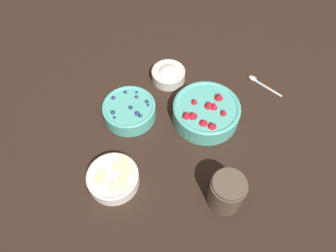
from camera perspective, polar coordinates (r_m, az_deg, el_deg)
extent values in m
plane|color=black|center=(1.05, 1.16, -1.87)|extent=(4.00, 4.00, 0.00)
cylinder|color=#56B7A8|center=(1.07, 6.64, 2.35)|extent=(0.22, 0.22, 0.06)
torus|color=#56B7A8|center=(1.05, 6.78, 3.21)|extent=(0.22, 0.22, 0.02)
cylinder|color=#B21928|center=(1.06, 6.73, 2.91)|extent=(0.17, 0.17, 0.02)
cone|color=#B21928|center=(1.04, 8.00, 3.56)|extent=(0.03, 0.03, 0.03)
cone|color=#B21928|center=(1.01, 4.36, 2.00)|extent=(0.05, 0.05, 0.03)
cone|color=#B21928|center=(1.05, 4.61, 4.37)|extent=(0.03, 0.03, 0.02)
cone|color=#B21928|center=(1.07, 8.87, 5.20)|extent=(0.05, 0.05, 0.03)
cone|color=#B21928|center=(1.00, 7.73, 0.23)|extent=(0.04, 0.04, 0.03)
cone|color=#B21928|center=(1.00, 6.19, 0.73)|extent=(0.05, 0.05, 0.02)
cone|color=#B21928|center=(1.03, 9.66, 2.44)|extent=(0.03, 0.03, 0.03)
cone|color=#B21928|center=(1.04, 7.18, 3.80)|extent=(0.05, 0.05, 0.03)
cone|color=#B21928|center=(1.01, 3.23, 2.08)|extent=(0.03, 0.03, 0.03)
cylinder|color=#56B7A8|center=(1.08, -6.73, 2.63)|extent=(0.17, 0.17, 0.05)
torus|color=#56B7A8|center=(1.06, -6.85, 3.35)|extent=(0.17, 0.17, 0.01)
cylinder|color=navy|center=(1.07, -6.81, 3.10)|extent=(0.14, 0.14, 0.02)
sphere|color=navy|center=(1.05, -6.52, 3.19)|extent=(0.01, 0.01, 0.01)
sphere|color=navy|center=(1.03, -4.87, 1.77)|extent=(0.01, 0.01, 0.01)
sphere|color=navy|center=(1.04, -9.33, 1.43)|extent=(0.01, 0.01, 0.01)
sphere|color=navy|center=(1.07, -3.70, 4.24)|extent=(0.01, 0.01, 0.01)
sphere|color=navy|center=(1.09, -5.50, 5.83)|extent=(0.01, 0.01, 0.01)
sphere|color=navy|center=(1.08, -5.50, 5.05)|extent=(0.01, 0.01, 0.01)
sphere|color=navy|center=(1.10, -7.44, 5.84)|extent=(0.01, 0.01, 0.01)
sphere|color=navy|center=(1.04, -5.41, 2.18)|extent=(0.02, 0.02, 0.02)
sphere|color=navy|center=(1.09, -9.50, 4.86)|extent=(0.01, 0.01, 0.01)
sphere|color=navy|center=(1.06, -3.47, 3.63)|extent=(0.01, 0.01, 0.01)
sphere|color=navy|center=(1.05, -9.59, 2.35)|extent=(0.02, 0.02, 0.02)
cylinder|color=white|center=(0.97, -9.50, -9.05)|extent=(0.15, 0.15, 0.04)
torus|color=white|center=(0.95, -9.66, -8.57)|extent=(0.15, 0.15, 0.01)
cylinder|color=beige|center=(0.96, -9.61, -8.73)|extent=(0.12, 0.12, 0.01)
cylinder|color=beige|center=(0.96, -7.62, -6.12)|extent=(0.03, 0.03, 0.01)
cylinder|color=beige|center=(0.95, -11.43, -8.16)|extent=(0.03, 0.03, 0.01)
cylinder|color=beige|center=(0.93, -7.85, -10.52)|extent=(0.03, 0.03, 0.00)
cylinder|color=beige|center=(0.94, -7.85, -9.27)|extent=(0.03, 0.03, 0.01)
cylinder|color=beige|center=(0.95, -11.80, -9.05)|extent=(0.03, 0.03, 0.00)
cylinder|color=beige|center=(0.96, -8.66, -7.07)|extent=(0.03, 0.03, 0.01)
cylinder|color=beige|center=(0.95, -6.68, -7.34)|extent=(0.02, 0.02, 0.01)
cylinder|color=beige|center=(0.93, -9.53, -10.29)|extent=(0.03, 0.03, 0.01)
cylinder|color=beige|center=(0.95, -7.10, -7.91)|extent=(0.03, 0.03, 0.01)
cylinder|color=silver|center=(1.18, 0.07, 8.86)|extent=(0.12, 0.12, 0.04)
torus|color=silver|center=(1.17, 0.07, 9.45)|extent=(0.12, 0.12, 0.01)
cylinder|color=white|center=(1.17, 0.07, 9.25)|extent=(0.10, 0.10, 0.01)
ellipsoid|color=white|center=(1.17, 0.07, 9.45)|extent=(0.07, 0.07, 0.03)
cylinder|color=brown|center=(0.92, 10.16, -11.30)|extent=(0.10, 0.10, 0.10)
cylinder|color=#512D1E|center=(0.93, 10.08, -11.51)|extent=(0.08, 0.08, 0.07)
cylinder|color=brown|center=(0.87, 10.69, -9.91)|extent=(0.09, 0.09, 0.01)
cube|color=silver|center=(1.22, 17.09, 6.32)|extent=(0.05, 0.10, 0.01)
ellipsoid|color=silver|center=(1.23, 14.54, 8.06)|extent=(0.03, 0.04, 0.01)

